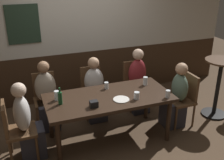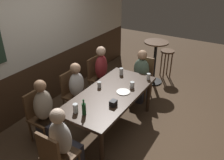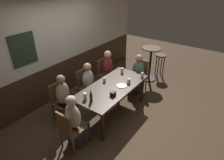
{
  "view_description": "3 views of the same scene",
  "coord_description": "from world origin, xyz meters",
  "px_view_note": "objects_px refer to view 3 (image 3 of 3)",
  "views": [
    {
      "loc": [
        -1.23,
        -3.39,
        2.54
      ],
      "look_at": [
        0.05,
        0.0,
        0.99
      ],
      "focal_mm": 43.78,
      "sensor_mm": 36.0,
      "label": 1
    },
    {
      "loc": [
        -2.82,
        -1.75,
        2.74
      ],
      "look_at": [
        0.23,
        0.12,
        0.85
      ],
      "focal_mm": 36.92,
      "sensor_mm": 36.0,
      "label": 2
    },
    {
      "loc": [
        -3.02,
        -2.15,
        2.98
      ],
      "look_at": [
        -0.02,
        -0.01,
        0.91
      ],
      "focal_mm": 30.64,
      "sensor_mm": 36.0,
      "label": 3
    }
  ],
  "objects_px": {
    "tumbler_short": "(142,75)",
    "condiment_caddy": "(113,94)",
    "chair_left_far": "(60,99)",
    "pint_glass_amber": "(85,96)",
    "person_right_far": "(109,74)",
    "person_head_east": "(137,77)",
    "person_mid_far": "(90,87)",
    "beer_glass_half": "(129,81)",
    "chair_mid_far": "(85,84)",
    "dining_table": "(112,89)",
    "plate_white_large": "(122,86)",
    "beer_bottle_green": "(91,97)",
    "person_head_west": "(76,124)",
    "chair_head_east": "(140,73)",
    "chair_head_west": "(69,128)",
    "chair_right_far": "(105,72)",
    "pint_glass_pale": "(104,80)",
    "bar_stool": "(161,59)",
    "side_bar_table": "(150,61)",
    "person_left_far": "(65,102)",
    "beer_glass_tall": "(122,71)"
  },
  "relations": [
    {
      "from": "pint_glass_pale",
      "to": "beer_glass_tall",
      "type": "bearing_deg",
      "value": -7.57
    },
    {
      "from": "plate_white_large",
      "to": "bar_stool",
      "type": "relative_size",
      "value": 0.32
    },
    {
      "from": "chair_mid_far",
      "to": "plate_white_large",
      "type": "xyz_separation_m",
      "value": [
        0.13,
        -1.02,
        0.25
      ]
    },
    {
      "from": "person_head_east",
      "to": "plate_white_large",
      "type": "height_order",
      "value": "person_head_east"
    },
    {
      "from": "pint_glass_amber",
      "to": "condiment_caddy",
      "type": "relative_size",
      "value": 1.27
    },
    {
      "from": "pint_glass_pale",
      "to": "condiment_caddy",
      "type": "xyz_separation_m",
      "value": [
        -0.36,
        -0.5,
        -0.0
      ]
    },
    {
      "from": "condiment_caddy",
      "to": "side_bar_table",
      "type": "xyz_separation_m",
      "value": [
        2.35,
        0.26,
        -0.17
      ]
    },
    {
      "from": "tumbler_short",
      "to": "condiment_caddy",
      "type": "distance_m",
      "value": 1.1
    },
    {
      "from": "beer_glass_tall",
      "to": "chair_right_far",
      "type": "bearing_deg",
      "value": 79.33
    },
    {
      "from": "beer_bottle_green",
      "to": "pint_glass_amber",
      "type": "bearing_deg",
      "value": 98.69
    },
    {
      "from": "chair_right_far",
      "to": "plate_white_large",
      "type": "bearing_deg",
      "value": -124.0
    },
    {
      "from": "chair_left_far",
      "to": "person_head_west",
      "type": "height_order",
      "value": "person_head_west"
    },
    {
      "from": "beer_glass_half",
      "to": "chair_mid_far",
      "type": "bearing_deg",
      "value": 107.8
    },
    {
      "from": "chair_head_east",
      "to": "condiment_caddy",
      "type": "distance_m",
      "value": 1.69
    },
    {
      "from": "chair_mid_far",
      "to": "person_head_east",
      "type": "xyz_separation_m",
      "value": [
        1.18,
        -0.85,
        -0.03
      ]
    },
    {
      "from": "person_mid_far",
      "to": "side_bar_table",
      "type": "relative_size",
      "value": 1.06
    },
    {
      "from": "pint_glass_pale",
      "to": "chair_left_far",
      "type": "bearing_deg",
      "value": 146.46
    },
    {
      "from": "chair_head_east",
      "to": "pint_glass_amber",
      "type": "distance_m",
      "value": 2.11
    },
    {
      "from": "chair_head_west",
      "to": "chair_right_far",
      "type": "distance_m",
      "value": 2.33
    },
    {
      "from": "chair_mid_far",
      "to": "side_bar_table",
      "type": "xyz_separation_m",
      "value": [
        2.05,
        -0.83,
        0.12
      ]
    },
    {
      "from": "beer_glass_half",
      "to": "person_head_west",
      "type": "bearing_deg",
      "value": 171.63
    },
    {
      "from": "chair_mid_far",
      "to": "chair_head_west",
      "type": "bearing_deg",
      "value": -147.67
    },
    {
      "from": "person_right_far",
      "to": "condiment_caddy",
      "type": "bearing_deg",
      "value": -140.47
    },
    {
      "from": "chair_left_far",
      "to": "condiment_caddy",
      "type": "relative_size",
      "value": 8.0
    },
    {
      "from": "chair_mid_far",
      "to": "pint_glass_amber",
      "type": "distance_m",
      "value": 1.06
    },
    {
      "from": "pint_glass_pale",
      "to": "chair_mid_far",
      "type": "bearing_deg",
      "value": 95.94
    },
    {
      "from": "dining_table",
      "to": "plate_white_large",
      "type": "distance_m",
      "value": 0.23
    },
    {
      "from": "chair_head_west",
      "to": "bar_stool",
      "type": "height_order",
      "value": "chair_head_west"
    },
    {
      "from": "person_head_west",
      "to": "condiment_caddy",
      "type": "distance_m",
      "value": 0.96
    },
    {
      "from": "dining_table",
      "to": "chair_mid_far",
      "type": "distance_m",
      "value": 0.87
    },
    {
      "from": "chair_head_west",
      "to": "beer_bottle_green",
      "type": "relative_size",
      "value": 3.54
    },
    {
      "from": "chair_left_far",
      "to": "pint_glass_amber",
      "type": "height_order",
      "value": "same"
    },
    {
      "from": "chair_head_east",
      "to": "pint_glass_pale",
      "type": "relative_size",
      "value": 8.35
    },
    {
      "from": "person_head_west",
      "to": "person_left_far",
      "type": "height_order",
      "value": "person_left_far"
    },
    {
      "from": "dining_table",
      "to": "condiment_caddy",
      "type": "relative_size",
      "value": 16.95
    },
    {
      "from": "chair_right_far",
      "to": "side_bar_table",
      "type": "distance_m",
      "value": 1.49
    },
    {
      "from": "person_mid_far",
      "to": "pint_glass_amber",
      "type": "bearing_deg",
      "value": -143.68
    },
    {
      "from": "pint_glass_pale",
      "to": "condiment_caddy",
      "type": "bearing_deg",
      "value": -125.69
    },
    {
      "from": "chair_right_far",
      "to": "person_head_west",
      "type": "relative_size",
      "value": 0.77
    },
    {
      "from": "person_right_far",
      "to": "tumbler_short",
      "type": "height_order",
      "value": "person_right_far"
    },
    {
      "from": "chair_head_west",
      "to": "beer_bottle_green",
      "type": "bearing_deg",
      "value": 1.17
    },
    {
      "from": "condiment_caddy",
      "to": "person_left_far",
      "type": "bearing_deg",
      "value": 119.47
    },
    {
      "from": "chair_mid_far",
      "to": "person_right_far",
      "type": "distance_m",
      "value": 0.84
    },
    {
      "from": "person_head_east",
      "to": "person_mid_far",
      "type": "xyz_separation_m",
      "value": [
        -1.18,
        0.69,
        0.0
      ]
    },
    {
      "from": "person_head_east",
      "to": "beer_bottle_green",
      "type": "bearing_deg",
      "value": 179.61
    },
    {
      "from": "person_head_west",
      "to": "person_mid_far",
      "type": "bearing_deg",
      "value": 30.19
    },
    {
      "from": "chair_mid_far",
      "to": "person_head_west",
      "type": "relative_size",
      "value": 0.77
    },
    {
      "from": "beer_glass_half",
      "to": "side_bar_table",
      "type": "bearing_deg",
      "value": 8.37
    },
    {
      "from": "person_mid_far",
      "to": "plate_white_large",
      "type": "relative_size",
      "value": 4.78
    },
    {
      "from": "person_left_far",
      "to": "person_mid_far",
      "type": "xyz_separation_m",
      "value": [
        0.82,
        -0.0,
        -0.01
      ]
    }
  ]
}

